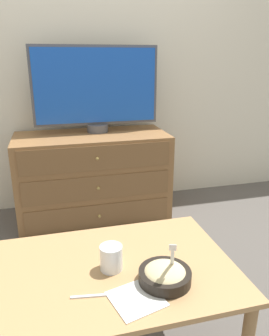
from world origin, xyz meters
The scene contains 9 objects.
ground_plane centered at (0.00, 0.00, 0.00)m, with size 12.00×12.00×0.00m, color #56514C.
wall_back centered at (0.00, 0.03, 1.30)m, with size 12.00×0.05×2.60m.
dresser centered at (0.00, -0.29, 0.33)m, with size 1.15×0.53×0.66m.
tv centered at (0.06, -0.20, 0.99)m, with size 0.95×0.16×0.64m.
coffee_table centered at (-0.15, -1.69, 0.41)m, with size 0.96×0.62×0.47m.
takeout_bowl centered at (0.04, -1.81, 0.50)m, with size 0.18×0.18×0.18m.
drink_cup centered at (-0.12, -1.69, 0.52)m, with size 0.08×0.08×0.09m.
napkin centered at (-0.08, -1.87, 0.48)m, with size 0.19×0.19×0.00m.
knife centered at (-0.19, -1.82, 0.48)m, with size 0.19×0.04×0.01m.
Camera 1 is at (-0.30, -2.70, 1.21)m, focal length 35.00 mm.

